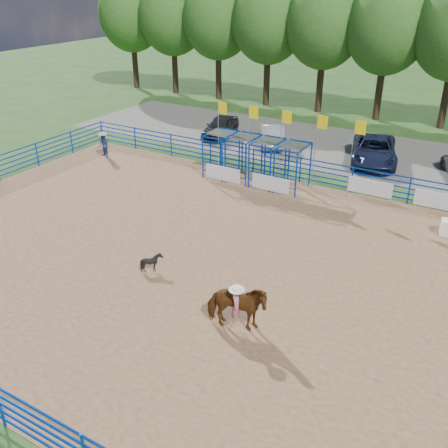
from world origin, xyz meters
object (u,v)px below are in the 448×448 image
at_px(spectator_cowboy, 104,145).
at_px(car_a, 220,126).
at_px(car_c, 374,150).
at_px(calf, 152,262).
at_px(car_b, 273,134).
at_px(horse_and_rider, 236,306).

relative_size(spectator_cowboy, car_a, 0.37).
bearing_deg(car_c, spectator_cowboy, -168.55).
bearing_deg(car_c, car_a, 164.48).
relative_size(calf, car_a, 0.19).
relative_size(calf, car_b, 0.18).
height_order(car_a, car_c, car_c).
relative_size(horse_and_rider, car_a, 0.55).
distance_m(spectator_cowboy, car_a, 8.83).
xyz_separation_m(spectator_cowboy, car_b, (8.28, 7.94, -0.07)).
height_order(horse_and_rider, car_b, horse_and_rider).
xyz_separation_m(horse_and_rider, calf, (-4.68, 1.47, -0.53)).
relative_size(horse_and_rider, car_c, 0.41).
bearing_deg(calf, car_c, -14.16).
bearing_deg(calf, car_a, 21.49).
bearing_deg(spectator_cowboy, car_b, 43.78).
height_order(horse_and_rider, car_a, horse_and_rider).
bearing_deg(calf, car_b, 8.84).
height_order(horse_and_rider, calf, horse_and_rider).
bearing_deg(horse_and_rider, spectator_cowboy, 145.35).
relative_size(car_a, car_b, 0.94).
bearing_deg(car_c, car_b, 163.24).
xyz_separation_m(spectator_cowboy, car_a, (4.14, 7.80, -0.09)).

